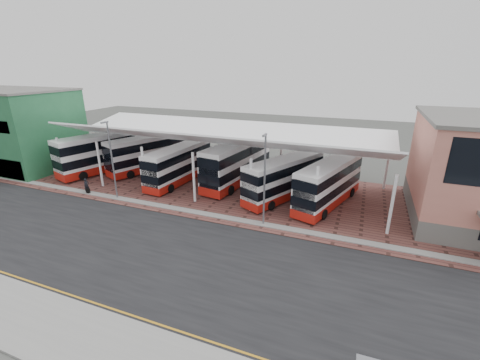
{
  "coord_description": "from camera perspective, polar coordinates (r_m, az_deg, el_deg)",
  "views": [
    {
      "loc": [
        9.29,
        -17.73,
        13.21
      ],
      "look_at": [
        -0.79,
        7.81,
        3.29
      ],
      "focal_mm": 24.0,
      "sensor_mm": 36.0,
      "label": 1
    }
  ],
  "objects": [
    {
      "name": "bus_0",
      "position": [
        45.1,
        -23.04,
        4.5
      ],
      "size": [
        6.01,
        12.08,
        4.86
      ],
      "rotation": [
        0.0,
        0.0,
        -0.29
      ],
      "color": "white",
      "rests_on": "forecourt"
    },
    {
      "name": "yellow_line_near",
      "position": [
        19.37,
        -15.4,
        -23.89
      ],
      "size": [
        120.0,
        0.12,
        0.01
      ],
      "primitive_type": "cube",
      "color": "#C2861B",
      "rests_on": "road"
    },
    {
      "name": "forecourt",
      "position": [
        34.22,
        7.57,
        -2.96
      ],
      "size": [
        72.0,
        16.0,
        0.06
      ],
      "primitive_type": "cube",
      "color": "brown",
      "rests_on": "ground"
    },
    {
      "name": "bus_3",
      "position": [
        37.21,
        -0.49,
        3.09
      ],
      "size": [
        4.34,
        12.03,
        4.85
      ],
      "rotation": [
        0.0,
        0.0,
        -0.14
      ],
      "color": "white",
      "rests_on": "forecourt"
    },
    {
      "name": "shop_cream",
      "position": [
        54.65,
        -36.28,
        7.55
      ],
      "size": [
        6.4,
        10.2,
        10.22
      ],
      "color": "beige",
      "rests_on": "ground"
    },
    {
      "name": "lamp_west",
      "position": [
        34.6,
        -21.85,
        3.6
      ],
      "size": [
        0.16,
        0.9,
        8.07
      ],
      "color": "slate",
      "rests_on": "ground"
    },
    {
      "name": "bus_1",
      "position": [
        43.47,
        -15.96,
        4.55
      ],
      "size": [
        6.37,
        11.06,
        4.5
      ],
      "rotation": [
        0.0,
        0.0,
        -0.38
      ],
      "color": "white",
      "rests_on": "forecourt"
    },
    {
      "name": "bus_2",
      "position": [
        38.2,
        -10.8,
        2.71
      ],
      "size": [
        3.2,
        10.46,
        4.25
      ],
      "rotation": [
        0.0,
        0.0,
        -0.08
      ],
      "color": "white",
      "rests_on": "forecourt"
    },
    {
      "name": "canopy",
      "position": [
        35.94,
        -4.18,
        7.91
      ],
      "size": [
        37.0,
        11.63,
        7.07
      ],
      "color": "white",
      "rests_on": "ground"
    },
    {
      "name": "bus_5",
      "position": [
        32.51,
        15.53,
        -0.64
      ],
      "size": [
        5.45,
        10.8,
        4.35
      ],
      "rotation": [
        0.0,
        0.0,
        -0.3
      ],
      "color": "white",
      "rests_on": "forecourt"
    },
    {
      "name": "yellow_line_far",
      "position": [
        19.54,
        -14.84,
        -23.37
      ],
      "size": [
        120.0,
        0.12,
        0.01
      ],
      "primitive_type": "cube",
      "color": "#C2861B",
      "rests_on": "road"
    },
    {
      "name": "sidewalk",
      "position": [
        18.31,
        -19.55,
        -27.44
      ],
      "size": [
        120.0,
        4.0,
        0.14
      ],
      "primitive_type": "cube",
      "color": "gray",
      "rests_on": "ground"
    },
    {
      "name": "shop_green",
      "position": [
        49.33,
        -32.12,
        7.42
      ],
      "size": [
        6.4,
        10.2,
        10.22
      ],
      "color": "#26673D",
      "rests_on": "ground"
    },
    {
      "name": "pedestrian",
      "position": [
        38.34,
        -25.61,
        -0.92
      ],
      "size": [
        0.48,
        0.65,
        1.64
      ],
      "primitive_type": "imported",
      "rotation": [
        0.0,
        0.0,
        1.41
      ],
      "color": "black",
      "rests_on": "forecourt"
    },
    {
      "name": "lamp_east",
      "position": [
        26.6,
        4.38,
        0.38
      ],
      "size": [
        0.16,
        0.9,
        8.07
      ],
      "color": "slate",
      "rests_on": "ground"
    },
    {
      "name": "road",
      "position": [
        23.25,
        -6.39,
        -14.86
      ],
      "size": [
        120.0,
        14.0,
        0.02
      ],
      "primitive_type": "cube",
      "color": "black",
      "rests_on": "ground"
    },
    {
      "name": "bus_4",
      "position": [
        33.22,
        7.85,
        0.25
      ],
      "size": [
        6.49,
        10.31,
        4.23
      ],
      "rotation": [
        0.0,
        0.0,
        -0.44
      ],
      "color": "white",
      "rests_on": "forecourt"
    },
    {
      "name": "suitcase",
      "position": [
        38.21,
        -25.39,
        -1.79
      ],
      "size": [
        0.35,
        0.25,
        0.6
      ],
      "primitive_type": "cube",
      "color": "black",
      "rests_on": "forecourt"
    },
    {
      "name": "ground",
      "position": [
        23.98,
        -5.25,
        -13.64
      ],
      "size": [
        140.0,
        140.0,
        0.0
      ],
      "primitive_type": "plane",
      "color": "#41423E"
    },
    {
      "name": "north_kerb",
      "position": [
        28.84,
        0.29,
        -7.23
      ],
      "size": [
        120.0,
        0.8,
        0.14
      ],
      "primitive_type": "cube",
      "color": "gray",
      "rests_on": "ground"
    }
  ]
}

